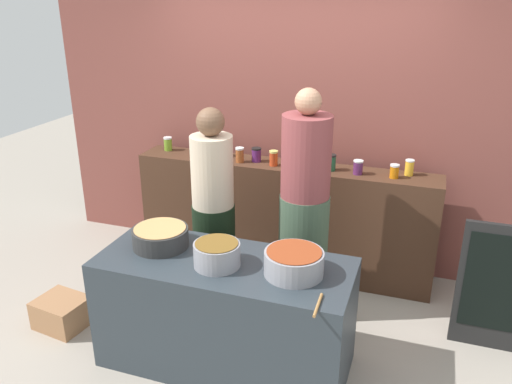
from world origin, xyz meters
The scene contains 23 objects.
ground centered at (0.00, 0.00, 0.00)m, with size 12.00×12.00×0.00m, color #9D9386.
storefront_wall centered at (0.00, 1.45, 1.50)m, with size 4.80×0.12×3.00m, color brown.
display_shelf centered at (0.00, 1.10, 0.52)m, with size 2.70×0.36×1.03m, color #442A1B.
prep_table centered at (0.00, -0.30, 0.40)m, with size 1.70×0.70×0.80m, color #2B343B.
preserve_jar_0 centered at (-1.16, 1.15, 1.10)m, with size 0.08×0.08×0.13m.
preserve_jar_1 centered at (-0.61, 1.15, 1.09)m, with size 0.08×0.08×0.12m.
preserve_jar_2 centered at (-0.39, 1.04, 1.10)m, with size 0.08×0.08×0.13m.
preserve_jar_3 centered at (-0.26, 1.10, 1.09)m, with size 0.09×0.09×0.13m.
preserve_jar_4 centered at (-0.08, 1.04, 1.10)m, with size 0.08×0.08×0.13m.
preserve_jar_5 centered at (0.09, 1.04, 1.10)m, with size 0.08×0.08×0.13m.
preserve_jar_6 centered at (0.25, 1.05, 1.10)m, with size 0.07×0.07×0.14m.
preserve_jar_7 centered at (0.42, 1.08, 1.10)m, with size 0.09×0.09×0.14m.
preserve_jar_8 centered at (0.65, 1.06, 1.09)m, with size 0.08×0.08×0.12m.
preserve_jar_9 centered at (0.94, 1.06, 1.09)m, with size 0.07×0.07×0.11m.
preserve_jar_10 centered at (1.05, 1.17, 1.10)m, with size 0.07×0.07×0.13m.
cooking_pot_left centered at (-0.50, -0.24, 0.87)m, with size 0.39×0.39×0.14m.
cooking_pot_center centered at (-0.02, -0.36, 0.88)m, with size 0.30×0.30×0.16m.
cooking_pot_right centered at (0.47, -0.30, 0.88)m, with size 0.37×0.37×0.16m.
wooden_spoon centered at (0.70, -0.60, 0.81)m, with size 0.02×0.02×0.23m, color #9E703D.
cook_with_tongs centered at (-0.34, 0.33, 0.76)m, with size 0.34×0.34×1.67m.
cook_in_cap centered at (0.34, 0.48, 0.83)m, with size 0.39×0.39×1.83m.
bread_crate centered at (-1.37, -0.33, 0.12)m, with size 0.37×0.32×0.23m, color #9D6E48.
chalkboard_sign centered at (1.78, 0.48, 0.50)m, with size 0.58×0.05×0.99m.
Camera 1 is at (1.17, -3.06, 2.47)m, focal length 36.33 mm.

